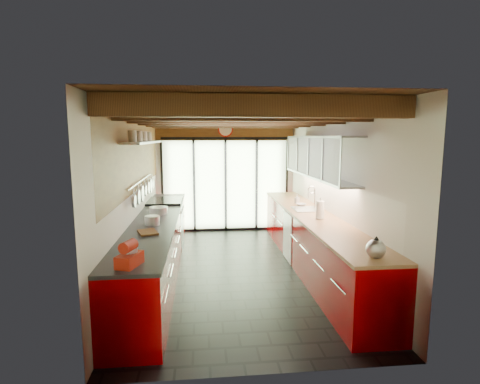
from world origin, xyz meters
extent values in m
plane|color=black|center=(0.00, 0.00, 0.00)|extent=(5.50, 5.50, 0.00)
plane|color=silver|center=(0.00, 2.75, 1.30)|extent=(3.20, 0.00, 3.20)
plane|color=silver|center=(0.00, -2.75, 1.30)|extent=(3.20, 0.00, 3.20)
plane|color=silver|center=(-1.60, 0.00, 1.30)|extent=(0.00, 5.50, 5.50)
plane|color=silver|center=(1.60, 0.00, 1.30)|extent=(0.00, 5.50, 5.50)
plane|color=#472814|center=(0.00, 0.00, 2.60)|extent=(5.50, 5.50, 0.00)
cube|color=#593316|center=(0.00, -2.25, 2.48)|extent=(3.14, 0.14, 0.22)
cube|color=#593316|center=(0.00, -1.35, 2.48)|extent=(3.14, 0.14, 0.22)
cube|color=#593316|center=(0.00, -0.45, 2.48)|extent=(3.14, 0.14, 0.22)
cube|color=#593316|center=(0.00, 0.45, 2.48)|extent=(3.14, 0.14, 0.22)
cube|color=#593316|center=(0.00, 1.35, 2.48)|extent=(3.14, 0.14, 0.22)
cube|color=#593316|center=(0.00, 2.25, 2.48)|extent=(3.14, 0.14, 0.22)
cube|color=brown|center=(0.00, 2.71, 2.35)|extent=(3.14, 0.06, 0.50)
plane|color=brown|center=(-1.57, 0.20, 1.98)|extent=(0.00, 4.90, 4.90)
plane|color=#C6EAAD|center=(0.00, 2.73, 1.08)|extent=(2.90, 0.00, 2.90)
cube|color=black|center=(-1.45, 2.72, 1.07)|extent=(0.05, 0.04, 2.15)
cube|color=black|center=(1.45, 2.72, 1.07)|extent=(0.05, 0.04, 2.15)
cube|color=black|center=(0.00, 2.69, 1.07)|extent=(0.06, 0.05, 2.15)
cube|color=black|center=(0.00, 2.69, 2.15)|extent=(2.90, 0.05, 0.06)
cylinder|color=red|center=(0.00, 2.67, 2.35)|extent=(0.34, 0.04, 0.34)
cylinder|color=beige|center=(0.00, 2.65, 2.35)|extent=(0.28, 0.02, 0.28)
cube|color=#920001|center=(-1.28, 0.00, 0.44)|extent=(0.65, 5.00, 0.88)
cube|color=black|center=(-1.28, 0.00, 0.90)|extent=(0.68, 5.00, 0.04)
cube|color=silver|center=(-1.28, 1.45, 0.44)|extent=(0.66, 0.90, 0.90)
cube|color=black|center=(-1.28, 1.45, 0.93)|extent=(0.65, 0.90, 0.06)
cube|color=#920001|center=(1.28, 0.00, 0.44)|extent=(0.65, 5.00, 0.88)
cube|color=#A87A51|center=(1.28, 0.00, 0.90)|extent=(0.68, 5.00, 0.04)
cube|color=white|center=(0.95, 0.40, 0.44)|extent=(0.02, 0.60, 0.84)
cube|color=silver|center=(1.28, 0.40, 0.93)|extent=(0.45, 0.52, 0.02)
cylinder|color=silver|center=(1.42, 0.40, 1.10)|extent=(0.02, 0.02, 0.34)
torus|color=silver|center=(1.36, 0.40, 1.27)|extent=(0.14, 0.02, 0.14)
plane|color=silver|center=(1.26, 0.30, 1.85)|extent=(0.00, 3.00, 3.00)
cube|color=#9EA0A5|center=(1.43, 0.30, 1.51)|extent=(0.34, 3.00, 0.03)
cube|color=#9EA0A5|center=(1.43, 0.30, 2.19)|extent=(0.34, 3.00, 0.03)
cylinder|color=silver|center=(-1.54, 0.30, 1.47)|extent=(0.02, 2.20, 0.02)
cube|color=silver|center=(-1.45, 0.20, 2.10)|extent=(0.28, 2.60, 0.03)
cylinder|color=silver|center=(-1.50, -0.60, 1.29)|extent=(0.04, 0.18, 0.18)
cylinder|color=silver|center=(-1.50, -0.25, 1.29)|extent=(0.04, 0.22, 0.22)
cylinder|color=silver|center=(-1.50, 0.10, 1.29)|extent=(0.04, 0.26, 0.26)
cylinder|color=silver|center=(-1.50, 0.45, 1.29)|extent=(0.04, 0.18, 0.18)
cylinder|color=silver|center=(-1.50, 0.80, 1.29)|extent=(0.04, 0.22, 0.22)
cylinder|color=silver|center=(-1.50, 1.10, 1.29)|extent=(0.04, 0.26, 0.26)
cylinder|color=silver|center=(-1.50, 1.35, 1.29)|extent=(0.04, 0.18, 0.18)
cube|color=#B41F0E|center=(-1.27, -2.25, 0.98)|extent=(0.26, 0.33, 0.13)
cylinder|color=#B41F0E|center=(-1.27, -2.27, 1.13)|extent=(0.17, 0.22, 0.12)
cylinder|color=silver|center=(-1.27, -2.20, 1.02)|extent=(0.19, 0.19, 0.13)
cylinder|color=silver|center=(-1.27, -0.51, 0.99)|extent=(0.27, 0.27, 0.14)
cylinder|color=silver|center=(-1.27, 0.29, 0.98)|extent=(0.35, 0.35, 0.11)
cube|color=brown|center=(-1.27, -0.98, 0.93)|extent=(0.32, 0.37, 0.03)
sphere|color=silver|center=(1.27, -2.25, 1.02)|extent=(0.26, 0.26, 0.21)
cone|color=black|center=(1.27, -2.25, 1.14)|extent=(0.10, 0.10, 0.06)
cylinder|color=silver|center=(1.27, -2.14, 1.03)|extent=(0.05, 0.08, 0.04)
cylinder|color=white|center=(1.27, -0.37, 1.06)|extent=(0.16, 0.16, 0.28)
cylinder|color=silver|center=(1.27, -0.37, 1.23)|extent=(0.03, 0.03, 0.05)
imported|color=silver|center=(1.27, 1.04, 1.00)|extent=(0.10, 0.10, 0.17)
imported|color=silver|center=(1.27, 0.75, 0.94)|extent=(0.21, 0.21, 0.05)
camera|label=1|loc=(-0.55, -5.90, 2.19)|focal=28.00mm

